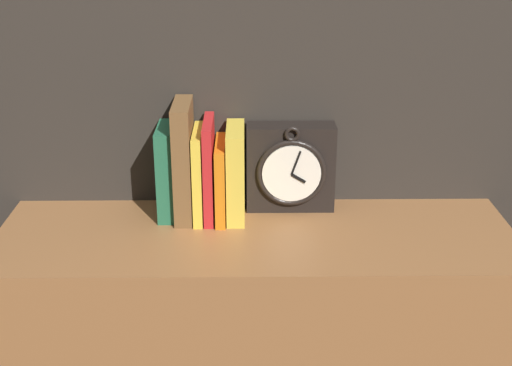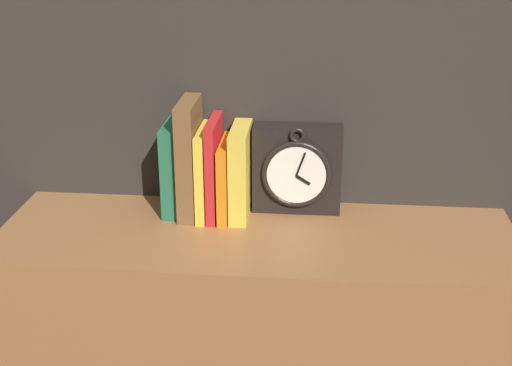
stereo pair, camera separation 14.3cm
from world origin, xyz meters
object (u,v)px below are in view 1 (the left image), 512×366
object	(u,v)px
clock	(291,168)
book_slot3_red	(209,169)
book_slot5_yellow	(236,172)
book_slot4_orange	(221,180)
book_slot1_brown	(184,161)
book_slot0_green	(167,171)
book_slot2_yellow	(199,174)

from	to	relation	value
clock	book_slot3_red	distance (m)	0.18
book_slot5_yellow	book_slot3_red	bearing A→B (deg)	-179.29
book_slot3_red	book_slot5_yellow	bearing A→B (deg)	0.71
clock	book_slot3_red	xyz separation A→B (m)	(-0.18, -0.04, 0.01)
book_slot4_orange	book_slot5_yellow	size ratio (longest dim) A/B	0.84
book_slot1_brown	book_slot4_orange	xyz separation A→B (m)	(0.08, -0.00, -0.04)
clock	book_slot1_brown	bearing A→B (deg)	-171.72
book_slot1_brown	book_slot5_yellow	distance (m)	0.12
clock	book_slot0_green	xyz separation A→B (m)	(-0.27, -0.03, 0.00)
book_slot1_brown	book_slot2_yellow	bearing A→B (deg)	-3.83
book_slot0_green	book_slot2_yellow	distance (m)	0.07
book_slot4_orange	book_slot5_yellow	bearing A→B (deg)	6.34
clock	book_slot4_orange	world-z (taller)	clock
clock	book_slot5_yellow	distance (m)	0.13
book_slot1_brown	book_slot0_green	bearing A→B (deg)	167.45
book_slot2_yellow	book_slot3_red	distance (m)	0.03
book_slot2_yellow	book_slot4_orange	world-z (taller)	book_slot2_yellow
clock	book_slot2_yellow	bearing A→B (deg)	-169.86
clock	book_slot5_yellow	world-z (taller)	clock
book_slot0_green	book_slot1_brown	world-z (taller)	book_slot1_brown
clock	book_slot5_yellow	xyz separation A→B (m)	(-0.12, -0.04, 0.00)
book_slot1_brown	book_slot3_red	size ratio (longest dim) A/B	1.18
book_slot4_orange	book_slot5_yellow	world-z (taller)	book_slot5_yellow
book_slot0_green	book_slot5_yellow	distance (m)	0.15
book_slot1_brown	book_slot2_yellow	size ratio (longest dim) A/B	1.31
book_slot2_yellow	clock	bearing A→B (deg)	10.14
book_slot1_brown	book_slot2_yellow	world-z (taller)	book_slot1_brown
book_slot1_brown	clock	bearing A→B (deg)	8.28
clock	book_slot3_red	world-z (taller)	book_slot3_red
book_slot3_red	book_slot4_orange	xyz separation A→B (m)	(0.03, -0.00, -0.02)
book_slot2_yellow	book_slot5_yellow	size ratio (longest dim) A/B	0.97
book_slot1_brown	book_slot3_red	bearing A→B (deg)	-1.79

